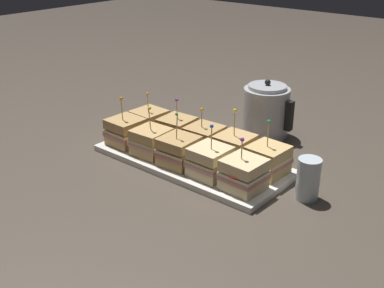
{
  "coord_description": "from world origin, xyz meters",
  "views": [
    {
      "loc": [
        0.85,
        -1.02,
        0.65
      ],
      "look_at": [
        0.0,
        0.0,
        0.06
      ],
      "focal_mm": 45.0,
      "sensor_mm": 36.0,
      "label": 1
    }
  ],
  "objects_px": {
    "sandwich_front_far_right": "(243,174)",
    "sandwich_back_left": "(177,130)",
    "sandwich_front_center": "(179,151)",
    "sandwich_back_center": "(204,139)",
    "serving_platter": "(192,160)",
    "sandwich_front_left": "(151,142)",
    "sandwich_front_right": "(210,162)",
    "sandwich_back_right": "(235,149)",
    "sandwich_back_far_right": "(268,160)",
    "drinking_glass": "(308,179)",
    "sandwich_back_far_left": "(149,122)",
    "sandwich_front_far_left": "(126,132)",
    "kettle_steel": "(266,111)"
  },
  "relations": [
    {
      "from": "sandwich_front_center",
      "to": "sandwich_back_center",
      "type": "height_order",
      "value": "sandwich_front_center"
    },
    {
      "from": "sandwich_back_center",
      "to": "sandwich_back_left",
      "type": "bearing_deg",
      "value": 179.77
    },
    {
      "from": "sandwich_back_far_right",
      "to": "drinking_glass",
      "type": "distance_m",
      "value": 0.14
    },
    {
      "from": "sandwich_front_far_left",
      "to": "sandwich_back_far_right",
      "type": "distance_m",
      "value": 0.47
    },
    {
      "from": "sandwich_front_right",
      "to": "sandwich_back_right",
      "type": "height_order",
      "value": "sandwich_back_right"
    },
    {
      "from": "sandwich_front_far_right",
      "to": "sandwich_back_far_left",
      "type": "bearing_deg",
      "value": 166.0
    },
    {
      "from": "sandwich_front_far_right",
      "to": "sandwich_back_center",
      "type": "relative_size",
      "value": 1.02
    },
    {
      "from": "sandwich_back_left",
      "to": "sandwich_back_center",
      "type": "bearing_deg",
      "value": -0.23
    },
    {
      "from": "sandwich_back_left",
      "to": "sandwich_back_center",
      "type": "height_order",
      "value": "sandwich_back_left"
    },
    {
      "from": "sandwich_front_far_right",
      "to": "sandwich_back_left",
      "type": "relative_size",
      "value": 0.98
    },
    {
      "from": "serving_platter",
      "to": "sandwich_back_center",
      "type": "height_order",
      "value": "sandwich_back_center"
    },
    {
      "from": "sandwich_front_right",
      "to": "sandwich_back_far_right",
      "type": "bearing_deg",
      "value": 45.74
    },
    {
      "from": "sandwich_back_center",
      "to": "drinking_glass",
      "type": "height_order",
      "value": "sandwich_back_center"
    },
    {
      "from": "serving_platter",
      "to": "sandwich_front_left",
      "type": "relative_size",
      "value": 3.82
    },
    {
      "from": "sandwich_front_center",
      "to": "sandwich_back_far_left",
      "type": "distance_m",
      "value": 0.26
    },
    {
      "from": "sandwich_front_far_left",
      "to": "sandwich_back_far_left",
      "type": "relative_size",
      "value": 1.08
    },
    {
      "from": "sandwich_front_far_right",
      "to": "sandwich_back_right",
      "type": "bearing_deg",
      "value": 133.33
    },
    {
      "from": "sandwich_back_far_left",
      "to": "sandwich_back_left",
      "type": "bearing_deg",
      "value": 3.13
    },
    {
      "from": "sandwich_front_left",
      "to": "drinking_glass",
      "type": "distance_m",
      "value": 0.49
    },
    {
      "from": "sandwich_front_right",
      "to": "sandwich_back_left",
      "type": "bearing_deg",
      "value": 152.49
    },
    {
      "from": "sandwich_back_center",
      "to": "drinking_glass",
      "type": "bearing_deg",
      "value": -4.41
    },
    {
      "from": "sandwich_front_far_right",
      "to": "sandwich_back_center",
      "type": "xyz_separation_m",
      "value": [
        -0.23,
        0.12,
        -0.0
      ]
    },
    {
      "from": "sandwich_back_center",
      "to": "kettle_steel",
      "type": "relative_size",
      "value": 0.72
    },
    {
      "from": "serving_platter",
      "to": "sandwich_front_far_right",
      "type": "relative_size",
      "value": 4.1
    },
    {
      "from": "serving_platter",
      "to": "sandwich_back_left",
      "type": "relative_size",
      "value": 4.03
    },
    {
      "from": "drinking_glass",
      "to": "sandwich_back_left",
      "type": "bearing_deg",
      "value": 176.55
    },
    {
      "from": "sandwich_back_far_right",
      "to": "serving_platter",
      "type": "bearing_deg",
      "value": -165.22
    },
    {
      "from": "sandwich_front_far_left",
      "to": "sandwich_back_far_left",
      "type": "bearing_deg",
      "value": 91.92
    },
    {
      "from": "sandwich_front_far_left",
      "to": "kettle_steel",
      "type": "height_order",
      "value": "kettle_steel"
    },
    {
      "from": "sandwich_back_far_left",
      "to": "drinking_glass",
      "type": "relative_size",
      "value": 1.3
    },
    {
      "from": "sandwich_front_right",
      "to": "sandwich_back_right",
      "type": "bearing_deg",
      "value": 88.06
    },
    {
      "from": "sandwich_front_far_right",
      "to": "sandwich_front_right",
      "type": "bearing_deg",
      "value": 178.5
    },
    {
      "from": "sandwich_front_right",
      "to": "kettle_steel",
      "type": "distance_m",
      "value": 0.39
    },
    {
      "from": "sandwich_back_left",
      "to": "sandwich_back_far_left",
      "type": "bearing_deg",
      "value": -176.87
    },
    {
      "from": "serving_platter",
      "to": "sandwich_front_right",
      "type": "distance_m",
      "value": 0.14
    },
    {
      "from": "sandwich_front_left",
      "to": "sandwich_back_left",
      "type": "relative_size",
      "value": 1.05
    },
    {
      "from": "sandwich_front_right",
      "to": "sandwich_back_left",
      "type": "xyz_separation_m",
      "value": [
        -0.23,
        0.12,
        -0.0
      ]
    },
    {
      "from": "serving_platter",
      "to": "sandwich_front_center",
      "type": "relative_size",
      "value": 3.67
    },
    {
      "from": "sandwich_front_far_right",
      "to": "sandwich_back_far_right",
      "type": "xyz_separation_m",
      "value": [
        0.0,
        0.12,
        -0.0
      ]
    },
    {
      "from": "sandwich_front_right",
      "to": "kettle_steel",
      "type": "bearing_deg",
      "value": 98.54
    },
    {
      "from": "sandwich_front_right",
      "to": "sandwich_back_far_right",
      "type": "relative_size",
      "value": 0.98
    },
    {
      "from": "serving_platter",
      "to": "sandwich_back_center",
      "type": "relative_size",
      "value": 4.17
    },
    {
      "from": "sandwich_front_right",
      "to": "sandwich_front_far_left",
      "type": "bearing_deg",
      "value": 179.99
    },
    {
      "from": "sandwich_front_far_right",
      "to": "sandwich_back_far_right",
      "type": "height_order",
      "value": "sandwich_back_far_right"
    },
    {
      "from": "kettle_steel",
      "to": "drinking_glass",
      "type": "height_order",
      "value": "kettle_steel"
    },
    {
      "from": "sandwich_front_center",
      "to": "sandwich_back_center",
      "type": "distance_m",
      "value": 0.12
    },
    {
      "from": "sandwich_back_left",
      "to": "kettle_steel",
      "type": "relative_size",
      "value": 0.75
    },
    {
      "from": "sandwich_front_right",
      "to": "drinking_glass",
      "type": "relative_size",
      "value": 1.38
    },
    {
      "from": "serving_platter",
      "to": "sandwich_back_center",
      "type": "distance_m",
      "value": 0.08
    },
    {
      "from": "sandwich_front_far_right",
      "to": "sandwich_back_left",
      "type": "xyz_separation_m",
      "value": [
        -0.34,
        0.12,
        -0.0
      ]
    }
  ]
}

